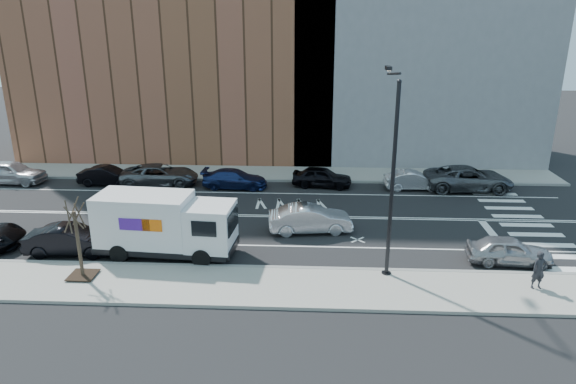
# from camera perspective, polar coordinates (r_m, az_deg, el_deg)

# --- Properties ---
(ground) EXTENTS (120.00, 120.00, 0.00)m
(ground) POSITION_cam_1_polar(r_m,az_deg,el_deg) (31.38, -3.74, -2.66)
(ground) COLOR black
(ground) RESTS_ON ground
(sidewalk_near) EXTENTS (44.00, 3.60, 0.15)m
(sidewalk_near) POSITION_cam_1_polar(r_m,az_deg,el_deg) (23.44, -6.16, -10.32)
(sidewalk_near) COLOR gray
(sidewalk_near) RESTS_ON ground
(sidewalk_far) EXTENTS (44.00, 3.60, 0.15)m
(sidewalk_far) POSITION_cam_1_polar(r_m,az_deg,el_deg) (39.64, -2.33, 2.07)
(sidewalk_far) COLOR gray
(sidewalk_far) RESTS_ON ground
(curb_near) EXTENTS (44.00, 0.25, 0.17)m
(curb_near) POSITION_cam_1_polar(r_m,az_deg,el_deg) (25.01, -5.53, -8.31)
(curb_near) COLOR gray
(curb_near) RESTS_ON ground
(curb_far) EXTENTS (44.00, 0.25, 0.17)m
(curb_far) POSITION_cam_1_polar(r_m,az_deg,el_deg) (37.92, -2.57, 1.31)
(curb_far) COLOR gray
(curb_far) RESTS_ON ground
(crosswalk) EXTENTS (3.00, 14.00, 0.01)m
(crosswalk) POSITION_cam_1_polar(r_m,az_deg,el_deg) (33.61, 24.54, -2.90)
(crosswalk) COLOR white
(crosswalk) RESTS_ON ground
(road_markings) EXTENTS (40.00, 8.60, 0.01)m
(road_markings) POSITION_cam_1_polar(r_m,az_deg,el_deg) (31.38, -3.74, -2.65)
(road_markings) COLOR white
(road_markings) RESTS_ON ground
(bldg_brick) EXTENTS (26.00, 10.00, 22.00)m
(bldg_brick) POSITION_cam_1_polar(r_m,az_deg,el_deg) (46.08, -12.19, 17.80)
(bldg_brick) COLOR brown
(bldg_brick) RESTS_ON ground
(streetlight) EXTENTS (0.44, 4.02, 9.34)m
(streetlight) POSITION_cam_1_polar(r_m,az_deg,el_deg) (23.27, 11.44, 2.54)
(streetlight) COLOR black
(streetlight) RESTS_ON ground
(street_tree) EXTENTS (1.20, 1.20, 3.75)m
(street_tree) POSITION_cam_1_polar(r_m,az_deg,el_deg) (25.18, -22.16, -6.06)
(street_tree) COLOR black
(street_tree) RESTS_ON ground
(fedex_van) EXTENTS (7.14, 2.92, 3.19)m
(fedex_van) POSITION_cam_1_polar(r_m,az_deg,el_deg) (26.41, -13.57, -3.48)
(fedex_van) COLOR black
(fedex_van) RESTS_ON ground
(far_parked_a) EXTENTS (5.03, 2.29, 1.67)m
(far_parked_a) POSITION_cam_1_polar(r_m,az_deg,el_deg) (42.35, -28.41, 1.95)
(far_parked_a) COLOR #AEAEB3
(far_parked_a) RESTS_ON ground
(far_parked_b) EXTENTS (4.23, 1.71, 1.37)m
(far_parked_b) POSITION_cam_1_polar(r_m,az_deg,el_deg) (39.10, -19.36, 1.70)
(far_parked_b) COLOR black
(far_parked_b) RESTS_ON ground
(far_parked_c) EXTENTS (5.73, 3.17, 1.52)m
(far_parked_c) POSITION_cam_1_polar(r_m,az_deg,el_deg) (38.01, -14.09, 1.86)
(far_parked_c) COLOR #515459
(far_parked_c) RESTS_ON ground
(far_parked_d) EXTENTS (4.65, 2.05, 1.33)m
(far_parked_d) POSITION_cam_1_polar(r_m,az_deg,el_deg) (36.49, -5.95, 1.48)
(far_parked_d) COLOR navy
(far_parked_d) RESTS_ON ground
(far_parked_e) EXTENTS (4.39, 2.22, 1.43)m
(far_parked_e) POSITION_cam_1_polar(r_m,az_deg,el_deg) (36.61, 3.80, 1.68)
(far_parked_e) COLOR black
(far_parked_e) RESTS_ON ground
(far_parked_f) EXTENTS (4.10, 1.66, 1.32)m
(far_parked_f) POSITION_cam_1_polar(r_m,az_deg,el_deg) (37.02, 13.74, 1.28)
(far_parked_f) COLOR silver
(far_parked_f) RESTS_ON ground
(far_parked_g) EXTENTS (6.06, 2.86, 1.67)m
(far_parked_g) POSITION_cam_1_polar(r_m,az_deg,el_deg) (37.97, 19.43, 1.45)
(far_parked_g) COLOR #4A4D52
(far_parked_g) RESTS_ON ground
(driving_sedan) EXTENTS (4.82, 2.22, 1.53)m
(driving_sedan) POSITION_cam_1_polar(r_m,az_deg,el_deg) (28.79, 2.49, -3.01)
(driving_sedan) COLOR silver
(driving_sedan) RESTS_ON ground
(near_parked_rear_a) EXTENTS (4.58, 1.74, 1.49)m
(near_parked_rear_a) POSITION_cam_1_polar(r_m,az_deg,el_deg) (28.36, -22.96, -4.95)
(near_parked_rear_a) COLOR black
(near_parked_rear_a) RESTS_ON ground
(near_parked_front) EXTENTS (4.12, 1.93, 1.36)m
(near_parked_front) POSITION_cam_1_polar(r_m,az_deg,el_deg) (27.39, 23.36, -5.99)
(near_parked_front) COLOR #A2A2A7
(near_parked_front) RESTS_ON ground
(pedestrian) EXTENTS (0.70, 0.52, 1.74)m
(pedestrian) POSITION_cam_1_polar(r_m,az_deg,el_deg) (25.10, 26.10, -7.81)
(pedestrian) COLOR black
(pedestrian) RESTS_ON sidewalk_near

